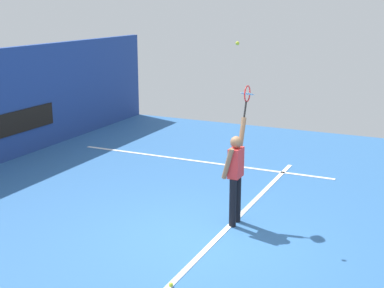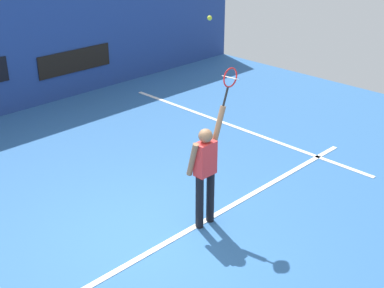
{
  "view_description": "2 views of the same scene",
  "coord_description": "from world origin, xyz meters",
  "views": [
    {
      "loc": [
        -7.95,
        -3.53,
        4.0
      ],
      "look_at": [
        0.69,
        0.5,
        1.5
      ],
      "focal_mm": 50.41,
      "sensor_mm": 36.0,
      "label": 1
    },
    {
      "loc": [
        -4.36,
        -5.24,
        4.79
      ],
      "look_at": [
        0.97,
        0.09,
        1.29
      ],
      "focal_mm": 48.81,
      "sensor_mm": 36.0,
      "label": 2
    }
  ],
  "objects": [
    {
      "name": "court_baseline",
      "position": [
        0.0,
        -0.24,
        0.01
      ],
      "size": [
        10.0,
        0.1,
        0.01
      ],
      "primitive_type": "cube",
      "color": "white",
      "rests_on": "ground_plane"
    },
    {
      "name": "ground_plane",
      "position": [
        0.0,
        0.0,
        0.0
      ],
      "size": [
        18.0,
        18.0,
        0.0
      ],
      "primitive_type": "plane",
      "color": "#2D609E"
    },
    {
      "name": "tennis_ball",
      "position": [
        1.0,
        -0.22,
        3.32
      ],
      "size": [
        0.07,
        0.07,
        0.07
      ],
      "primitive_type": "sphere",
      "color": "#CCE033"
    },
    {
      "name": "tennis_racket",
      "position": [
        1.4,
        -0.28,
        2.35
      ],
      "size": [
        0.4,
        0.27,
        0.63
      ],
      "color": "black"
    },
    {
      "name": "court_sideline",
      "position": [
        4.32,
        2.0,
        0.01
      ],
      "size": [
        0.1,
        7.0,
        0.01
      ],
      "primitive_type": "cube",
      "color": "white",
      "rests_on": "ground_plane"
    },
    {
      "name": "tennis_player",
      "position": [
        0.89,
        -0.28,
        1.01
      ],
      "size": [
        0.68,
        0.31,
        1.97
      ],
      "color": "black",
      "rests_on": "ground_plane"
    },
    {
      "name": "spare_ball",
      "position": [
        -1.68,
        -0.26,
        0.03
      ],
      "size": [
        0.07,
        0.07,
        0.07
      ],
      "primitive_type": "sphere",
      "color": "#CCE033",
      "rests_on": "ground_plane"
    },
    {
      "name": "sponsor_banner_starboard",
      "position": [
        3.0,
        6.54,
        0.95
      ],
      "size": [
        2.2,
        0.03,
        0.6
      ],
      "primitive_type": "cube",
      "color": "black"
    }
  ]
}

